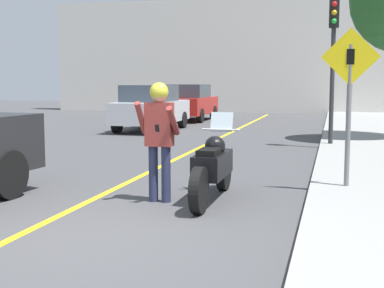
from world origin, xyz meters
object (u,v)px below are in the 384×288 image
crossing_sign (349,92)px  parked_car_red (190,102)px  person_biker (159,129)px  traffic_light (333,44)px  motorcycle (213,167)px  parked_car_silver (151,107)px

crossing_sign → parked_car_red: 16.66m
person_biker → crossing_sign: bearing=25.7°
parked_car_red → traffic_light: bearing=-54.8°
motorcycle → parked_car_silver: (-4.82, 10.91, 0.34)m
motorcycle → traffic_light: 7.62m
person_biker → crossing_sign: crossing_sign is taller
traffic_light → parked_car_red: (-6.45, 9.15, -1.95)m
crossing_sign → parked_car_silver: bearing=124.5°
motorcycle → crossing_sign: size_ratio=0.93×
person_biker → parked_car_silver: (-4.06, 11.20, -0.25)m
person_biker → parked_car_red: bearing=103.7°
person_biker → crossing_sign: size_ratio=0.71×
person_biker → parked_car_silver: person_biker is taller
person_biker → traffic_light: size_ratio=0.47×
motorcycle → parked_car_silver: size_ratio=0.56×
crossing_sign → parked_car_red: crossing_sign is taller
parked_car_silver → parked_car_red: (0.04, 5.32, 0.00)m
crossing_sign → parked_car_red: bearing=113.9°
person_biker → parked_car_silver: size_ratio=0.43×
motorcycle → crossing_sign: (1.98, 1.02, 1.13)m
traffic_light → parked_car_silver: 7.78m
person_biker → traffic_light: bearing=71.8°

